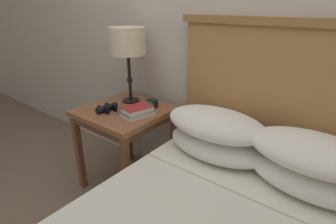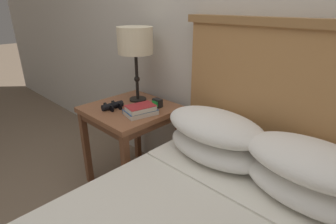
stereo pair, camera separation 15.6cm
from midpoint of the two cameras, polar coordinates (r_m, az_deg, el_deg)
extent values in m
cube|color=beige|center=(1.68, 18.05, 20.06)|extent=(8.00, 0.06, 2.60)
cube|color=brown|center=(1.92, -5.91, 0.56)|extent=(0.58, 0.58, 0.04)
cube|color=brown|center=(1.94, -5.86, -0.62)|extent=(0.55, 0.55, 0.05)
cube|color=brown|center=(2.12, -15.38, -7.62)|extent=(0.04, 0.04, 0.61)
cube|color=brown|center=(1.76, -6.46, -13.72)|extent=(0.04, 0.04, 0.61)
cube|color=brown|center=(2.38, -4.90, -3.41)|extent=(0.04, 0.04, 0.61)
cube|color=brown|center=(2.06, 4.57, -7.73)|extent=(0.04, 0.04, 0.61)
cube|color=white|center=(1.42, 19.22, -14.68)|extent=(1.12, 0.28, 0.01)
cube|color=#AD7A47|center=(1.65, 25.06, -5.76)|extent=(1.23, 0.06, 1.24)
cube|color=olive|center=(1.49, 29.25, 16.62)|extent=(1.29, 0.10, 0.04)
ellipsoid|color=white|center=(1.56, 13.26, -7.42)|extent=(0.60, 0.36, 0.15)
ellipsoid|color=white|center=(1.42, 31.61, -13.80)|extent=(0.60, 0.36, 0.15)
ellipsoid|color=white|center=(1.51, 13.00, -2.95)|extent=(0.60, 0.36, 0.15)
ellipsoid|color=white|center=(1.36, 31.85, -9.11)|extent=(0.60, 0.36, 0.15)
cylinder|color=black|center=(2.04, -4.42, 2.76)|extent=(0.13, 0.13, 0.01)
cylinder|color=black|center=(1.99, -4.57, 7.62)|extent=(0.02, 0.02, 0.35)
sphere|color=black|center=(2.00, -4.56, 7.15)|extent=(0.04, 0.04, 0.04)
cylinder|color=beige|center=(1.94, -4.82, 15.26)|extent=(0.26, 0.26, 0.19)
cube|color=silver|center=(1.77, -3.45, -0.10)|extent=(0.19, 0.23, 0.03)
cube|color=#2D568E|center=(1.77, -3.47, 0.42)|extent=(0.19, 0.24, 0.00)
cube|color=#2D568E|center=(1.83, -4.48, 0.62)|extent=(0.06, 0.20, 0.03)
cube|color=silver|center=(1.75, -3.48, 0.81)|extent=(0.16, 0.21, 0.03)
cube|color=#B2282D|center=(1.74, -3.50, 1.31)|extent=(0.17, 0.21, 0.00)
cube|color=#B2282D|center=(1.80, -4.47, 1.42)|extent=(0.05, 0.18, 0.03)
cylinder|color=black|center=(1.88, -10.55, 1.08)|extent=(0.05, 0.10, 0.04)
cylinder|color=black|center=(1.84, -9.80, 0.67)|extent=(0.05, 0.01, 0.05)
cylinder|color=black|center=(1.92, -11.26, 1.47)|extent=(0.04, 0.02, 0.04)
cylinder|color=black|center=(1.91, -8.89, 1.54)|extent=(0.05, 0.10, 0.04)
cylinder|color=black|center=(1.87, -8.12, 1.14)|extent=(0.05, 0.01, 0.05)
cylinder|color=black|center=(1.95, -9.63, 1.92)|extent=(0.04, 0.02, 0.04)
cube|color=black|center=(1.89, -9.73, 1.53)|extent=(0.06, 0.04, 0.01)
cylinder|color=black|center=(1.89, -9.74, 1.65)|extent=(0.02, 0.01, 0.02)
cube|color=black|center=(1.90, 0.03, 1.97)|extent=(0.07, 0.04, 0.06)
cube|color=green|center=(1.88, -0.48, 1.79)|extent=(0.06, 0.00, 0.04)
camera|label=1|loc=(0.08, -87.14, 1.19)|focal=28.00mm
camera|label=2|loc=(0.08, 92.86, -1.19)|focal=28.00mm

